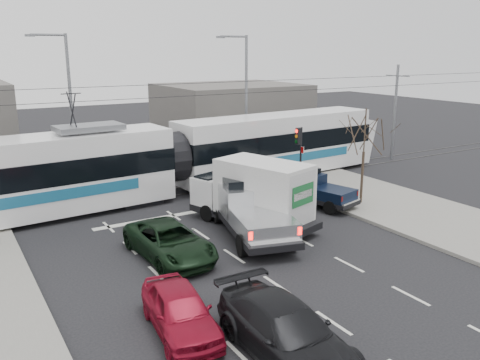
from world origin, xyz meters
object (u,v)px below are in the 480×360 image
red_car (180,310)px  dark_car (286,332)px  green_car (170,241)px  bare_tree (365,135)px  street_lamp_far (68,99)px  traffic_signal (299,145)px  silver_pickup (249,207)px  navy_pickup (312,188)px  box_truck (254,194)px  tram (171,158)px  street_lamp_near (244,93)px

red_car → dark_car: dark_car is taller
green_car → dark_car: dark_car is taller
bare_tree → street_lamp_far: (-11.79, 13.50, 1.32)m
traffic_signal → silver_pickup: 7.79m
bare_tree → dark_car: bearing=-141.6°
street_lamp_far → navy_pickup: size_ratio=1.90×
street_lamp_far → green_car: (0.23, -14.79, -4.43)m
box_truck → dark_car: bearing=-135.0°
navy_pickup → red_car: bearing=-159.8°
street_lamp_far → green_car: street_lamp_far is taller
traffic_signal → tram: bearing=155.9°
street_lamp_near → street_lamp_far: bearing=170.1°
navy_pickup → red_car: size_ratio=1.18×
street_lamp_near → box_truck: 13.53m
street_lamp_near → silver_pickup: (-7.04, -11.96, -3.91)m
box_truck → bare_tree: bearing=-18.2°
street_lamp_near → dark_car: (-11.28, -20.65, -4.37)m
traffic_signal → red_car: size_ratio=0.89×
bare_tree → silver_pickup: 7.78m
box_truck → street_lamp_far: bearing=93.7°
tram → box_truck: (1.17, -6.88, -0.56)m
box_truck → navy_pickup: 4.74m
bare_tree → box_truck: (-6.68, 0.12, -2.22)m
green_car → traffic_signal: bearing=23.9°
box_truck → navy_pickup: size_ratio=1.42×
red_car → bare_tree: bearing=33.0°
navy_pickup → dark_car: bearing=-146.6°
red_car → street_lamp_far: bearing=92.3°
green_car → silver_pickup: bearing=8.1°
traffic_signal → street_lamp_far: size_ratio=0.40×
tram → silver_pickup: bearing=-90.1°
tram → street_lamp_far: bearing=117.1°
street_lamp_far → dark_car: size_ratio=1.76×
box_truck → red_car: size_ratio=1.67×
traffic_signal → red_car: traffic_signal is taller
box_truck → green_car: size_ratio=1.37×
red_car → dark_car: size_ratio=0.79×
dark_car → bare_tree: bearing=39.2°
tram → dark_car: size_ratio=5.75×
navy_pickup → green_car: navy_pickup is taller
box_truck → street_lamp_near: bearing=43.5°
traffic_signal → dark_car: 16.90m
street_lamp_near → green_car: street_lamp_near is taller
silver_pickup → navy_pickup: 5.50m
dark_car → street_lamp_far: bearing=91.4°
dark_car → green_car: bearing=90.8°
red_car → tram: bearing=74.5°
bare_tree → traffic_signal: bearing=105.8°
street_lamp_far → navy_pickup: street_lamp_far is taller
bare_tree → box_truck: 7.04m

